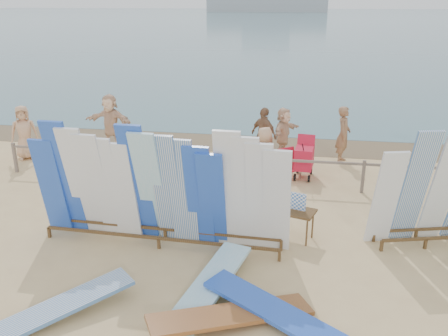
% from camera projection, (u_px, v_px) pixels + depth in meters
% --- Properties ---
extents(ground, '(160.00, 160.00, 0.00)m').
position_uv_depth(ground, '(190.00, 233.00, 10.48)').
color(ground, '#D6B57B').
rests_on(ground, ground).
extents(ocean, '(320.00, 240.00, 0.02)m').
position_uv_depth(ocean, '(296.00, 18.00, 129.42)').
color(ocean, '#406773').
rests_on(ocean, ground).
extents(wet_sand_strip, '(40.00, 2.60, 0.01)m').
position_uv_depth(wet_sand_strip, '(235.00, 142.00, 17.17)').
color(wet_sand_strip, brown).
rests_on(wet_sand_strip, ground).
extents(fence, '(12.08, 0.08, 0.90)m').
position_uv_depth(fence, '(214.00, 162.00, 13.05)').
color(fence, '#79685B').
rests_on(fence, ground).
extents(main_surfboard_rack, '(5.35, 0.89, 2.66)m').
position_uv_depth(main_surfboard_rack, '(160.00, 191.00, 9.62)').
color(main_surfboard_rack, brown).
rests_on(main_surfboard_rack, ground).
extents(side_surfboard_rack, '(2.36, 1.20, 2.57)m').
position_uv_depth(side_surfboard_rack, '(429.00, 193.00, 9.62)').
color(side_surfboard_rack, brown).
rests_on(side_surfboard_rack, ground).
extents(vendor_table, '(0.94, 0.78, 1.06)m').
position_uv_depth(vendor_table, '(295.00, 224.00, 10.12)').
color(vendor_table, brown).
rests_on(vendor_table, ground).
extents(flat_board_e, '(2.28, 2.32, 0.35)m').
position_uv_depth(flat_board_e, '(53.00, 319.00, 7.65)').
color(flat_board_e, silver).
rests_on(flat_board_e, ground).
extents(flat_board_d, '(2.62, 1.82, 0.31)m').
position_uv_depth(flat_board_d, '(278.00, 321.00, 7.61)').
color(flat_board_d, blue).
rests_on(flat_board_d, ground).
extents(flat_board_c, '(2.62, 1.81, 0.32)m').
position_uv_depth(flat_board_c, '(232.00, 323.00, 7.56)').
color(flat_board_c, '#9A5B2A').
rests_on(flat_board_c, ground).
extents(flat_board_b, '(1.25, 2.75, 0.34)m').
position_uv_depth(flat_board_b, '(208.00, 296.00, 8.26)').
color(flat_board_b, '#8ECDE3').
rests_on(flat_board_b, ground).
extents(beach_chair_left, '(0.60, 0.62, 0.77)m').
position_uv_depth(beach_chair_left, '(254.00, 166.00, 14.01)').
color(beach_chair_left, red).
rests_on(beach_chair_left, ground).
extents(beach_chair_right, '(0.77, 0.77, 0.85)m').
position_uv_depth(beach_chair_right, '(290.00, 170.00, 13.60)').
color(beach_chair_right, red).
rests_on(beach_chair_right, ground).
extents(stroller, '(0.69, 0.92, 1.19)m').
position_uv_depth(stroller, '(304.00, 161.00, 13.60)').
color(stroller, red).
rests_on(stroller, ground).
extents(beachgoer_0, '(0.94, 0.76, 1.73)m').
position_uv_depth(beachgoer_0, '(24.00, 132.00, 15.09)').
color(beachgoer_0, tan).
rests_on(beachgoer_0, ground).
extents(beachgoer_4, '(1.07, 0.98, 1.74)m').
position_uv_depth(beachgoer_4, '(264.00, 135.00, 14.79)').
color(beachgoer_4, '#8C6042').
rests_on(beachgoer_4, ground).
extents(beachgoer_11, '(1.82, 0.90, 1.88)m').
position_uv_depth(beachgoer_11, '(111.00, 121.00, 16.14)').
color(beachgoer_11, beige).
rests_on(beachgoer_11, ground).
extents(beachgoer_6, '(0.78, 0.79, 1.53)m').
position_uv_depth(beachgoer_6, '(264.00, 153.00, 13.36)').
color(beachgoer_6, tan).
rests_on(beachgoer_6, ground).
extents(beachgoer_7, '(0.49, 0.71, 1.78)m').
position_uv_depth(beachgoer_7, '(343.00, 135.00, 14.77)').
color(beachgoer_7, '#8C6042').
rests_on(beachgoer_7, ground).
extents(beachgoer_5, '(1.03, 1.55, 1.60)m').
position_uv_depth(beachgoer_5, '(284.00, 132.00, 15.41)').
color(beachgoer_5, beige).
rests_on(beachgoer_5, ground).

